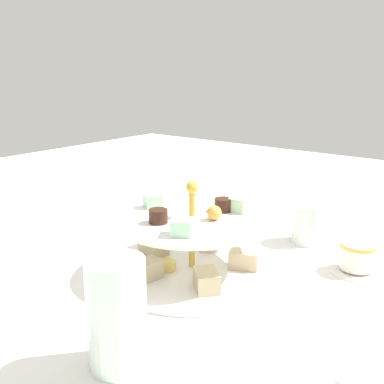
{
  "coord_description": "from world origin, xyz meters",
  "views": [
    {
      "loc": [
        0.56,
        0.44,
        0.33
      ],
      "look_at": [
        0.0,
        0.0,
        0.14
      ],
      "focal_mm": 42.86,
      "sensor_mm": 36.0,
      "label": 1
    }
  ],
  "objects_px": {
    "tiered_serving_stand": "(192,248)",
    "butter_knife_right": "(373,350)",
    "water_glass_short_left": "(307,224)",
    "teacup_with_saucer": "(357,258)",
    "water_glass_mid_back": "(195,207)",
    "water_glass_tall_right": "(117,314)",
    "butter_knife_left": "(19,259)"
  },
  "relations": [
    {
      "from": "water_glass_mid_back",
      "to": "tiered_serving_stand",
      "type": "bearing_deg",
      "value": 36.26
    },
    {
      "from": "tiered_serving_stand",
      "to": "water_glass_mid_back",
      "type": "distance_m",
      "value": 0.24
    },
    {
      "from": "butter_knife_right",
      "to": "water_glass_short_left",
      "type": "bearing_deg",
      "value": 42.2
    },
    {
      "from": "water_glass_short_left",
      "to": "teacup_with_saucer",
      "type": "distance_m",
      "value": 0.15
    },
    {
      "from": "teacup_with_saucer",
      "to": "butter_knife_left",
      "type": "distance_m",
      "value": 0.59
    },
    {
      "from": "water_glass_short_left",
      "to": "teacup_with_saucer",
      "type": "height_order",
      "value": "water_glass_short_left"
    },
    {
      "from": "tiered_serving_stand",
      "to": "butter_knife_right",
      "type": "relative_size",
      "value": 1.76
    },
    {
      "from": "water_glass_tall_right",
      "to": "butter_knife_right",
      "type": "distance_m",
      "value": 0.31
    },
    {
      "from": "water_glass_short_left",
      "to": "water_glass_mid_back",
      "type": "relative_size",
      "value": 0.93
    },
    {
      "from": "water_glass_tall_right",
      "to": "teacup_with_saucer",
      "type": "distance_m",
      "value": 0.44
    },
    {
      "from": "tiered_serving_stand",
      "to": "teacup_with_saucer",
      "type": "xyz_separation_m",
      "value": [
        -0.17,
        0.22,
        -0.02
      ]
    },
    {
      "from": "teacup_with_saucer",
      "to": "butter_knife_right",
      "type": "bearing_deg",
      "value": 23.39
    },
    {
      "from": "tiered_serving_stand",
      "to": "water_glass_tall_right",
      "type": "relative_size",
      "value": 2.27
    },
    {
      "from": "water_glass_tall_right",
      "to": "butter_knife_left",
      "type": "bearing_deg",
      "value": -105.15
    },
    {
      "from": "tiered_serving_stand",
      "to": "butter_knife_left",
      "type": "relative_size",
      "value": 1.76
    },
    {
      "from": "water_glass_tall_right",
      "to": "butter_knife_left",
      "type": "height_order",
      "value": "water_glass_tall_right"
    },
    {
      "from": "teacup_with_saucer",
      "to": "butter_knife_right",
      "type": "relative_size",
      "value": 0.53
    },
    {
      "from": "tiered_serving_stand",
      "to": "water_glass_mid_back",
      "type": "xyz_separation_m",
      "value": [
        -0.19,
        -0.14,
        -0.0
      ]
    },
    {
      "from": "butter_knife_right",
      "to": "water_glass_mid_back",
      "type": "bearing_deg",
      "value": 68.0
    },
    {
      "from": "tiered_serving_stand",
      "to": "butter_knife_right",
      "type": "distance_m",
      "value": 0.32
    },
    {
      "from": "butter_knife_left",
      "to": "water_glass_mid_back",
      "type": "relative_size",
      "value": 2.08
    },
    {
      "from": "water_glass_tall_right",
      "to": "water_glass_mid_back",
      "type": "distance_m",
      "value": 0.5
    },
    {
      "from": "butter_knife_right",
      "to": "water_glass_mid_back",
      "type": "height_order",
      "value": "water_glass_mid_back"
    },
    {
      "from": "tiered_serving_stand",
      "to": "water_glass_mid_back",
      "type": "relative_size",
      "value": 3.66
    },
    {
      "from": "water_glass_short_left",
      "to": "butter_knife_left",
      "type": "distance_m",
      "value": 0.55
    },
    {
      "from": "tiered_serving_stand",
      "to": "water_glass_tall_right",
      "type": "bearing_deg",
      "value": 19.13
    },
    {
      "from": "teacup_with_saucer",
      "to": "water_glass_short_left",
      "type": "bearing_deg",
      "value": -121.49
    },
    {
      "from": "water_glass_tall_right",
      "to": "butter_knife_right",
      "type": "height_order",
      "value": "water_glass_tall_right"
    },
    {
      "from": "water_glass_tall_right",
      "to": "water_glass_mid_back",
      "type": "bearing_deg",
      "value": -152.75
    },
    {
      "from": "water_glass_short_left",
      "to": "water_glass_mid_back",
      "type": "xyz_separation_m",
      "value": [
        0.06,
        -0.24,
        0.0
      ]
    },
    {
      "from": "water_glass_tall_right",
      "to": "butter_knife_left",
      "type": "xyz_separation_m",
      "value": [
        -0.1,
        -0.36,
        -0.06
      ]
    },
    {
      "from": "water_glass_tall_right",
      "to": "butter_knife_left",
      "type": "distance_m",
      "value": 0.38
    }
  ]
}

